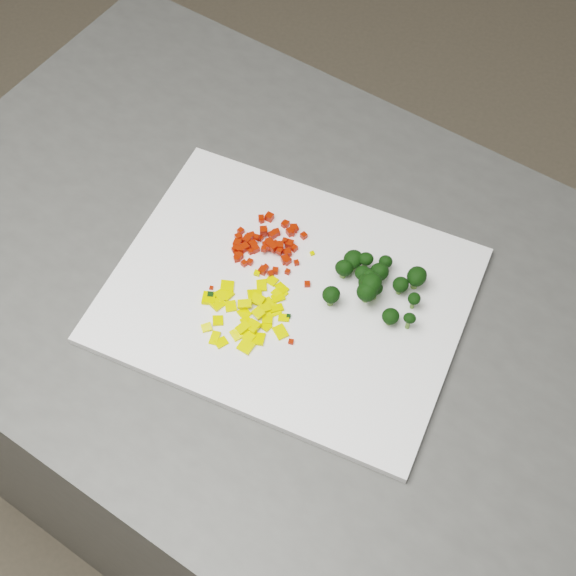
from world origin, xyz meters
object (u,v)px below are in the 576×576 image
(carrot_pile, at_px, (270,242))
(broccoli_pile, at_px, (375,288))
(pepper_pile, at_px, (247,310))
(counter_block, at_px, (269,412))
(cutting_board, at_px, (288,295))

(carrot_pile, xyz_separation_m, broccoli_pile, (0.14, -0.03, 0.01))
(carrot_pile, height_order, pepper_pile, carrot_pile)
(counter_block, height_order, broccoli_pile, broccoli_pile)
(counter_block, height_order, carrot_pile, carrot_pile)
(counter_block, bearing_deg, carrot_pile, 83.81)
(carrot_pile, relative_size, pepper_pile, 0.86)
(carrot_pile, distance_m, pepper_pile, 0.10)
(counter_block, distance_m, broccoli_pile, 0.51)
(counter_block, xyz_separation_m, pepper_pile, (0.01, -0.07, 0.47))
(counter_block, relative_size, pepper_pile, 8.98)
(cutting_board, bearing_deg, carrot_pile, 126.68)
(cutting_board, bearing_deg, broccoli_pile, 12.84)
(cutting_board, relative_size, pepper_pile, 3.88)
(counter_block, relative_size, broccoli_pile, 8.68)
(counter_block, height_order, cutting_board, cutting_board)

